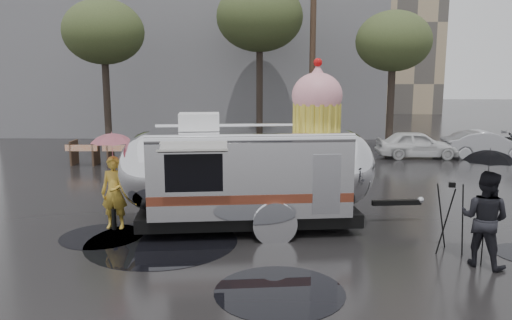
{
  "coord_description": "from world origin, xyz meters",
  "views": [
    {
      "loc": [
        0.41,
        -9.91,
        3.76
      ],
      "look_at": [
        0.14,
        1.89,
        1.66
      ],
      "focal_mm": 35.0,
      "sensor_mm": 36.0,
      "label": 1
    }
  ],
  "objects_px": {
    "tripod": "(450,211)",
    "person_right": "(485,219)",
    "airstream_trailer": "(252,168)",
    "person_left": "(115,193)"
  },
  "relations": [
    {
      "from": "tripod",
      "to": "person_right",
      "type": "bearing_deg",
      "value": -53.9
    },
    {
      "from": "person_right",
      "to": "airstream_trailer",
      "type": "bearing_deg",
      "value": 13.27
    },
    {
      "from": "person_right",
      "to": "tripod",
      "type": "xyz_separation_m",
      "value": [
        -0.4,
        0.73,
        -0.05
      ]
    },
    {
      "from": "person_left",
      "to": "person_right",
      "type": "bearing_deg",
      "value": -11.59
    },
    {
      "from": "airstream_trailer",
      "to": "person_right",
      "type": "xyz_separation_m",
      "value": [
        4.6,
        -2.39,
        -0.51
      ]
    },
    {
      "from": "airstream_trailer",
      "to": "person_left",
      "type": "bearing_deg",
      "value": 177.19
    },
    {
      "from": "airstream_trailer",
      "to": "tripod",
      "type": "height_order",
      "value": "airstream_trailer"
    },
    {
      "from": "person_right",
      "to": "person_left",
      "type": "bearing_deg",
      "value": 25.28
    },
    {
      "from": "person_right",
      "to": "tripod",
      "type": "height_order",
      "value": "person_right"
    },
    {
      "from": "person_left",
      "to": "tripod",
      "type": "distance_m",
      "value": 7.65
    }
  ]
}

